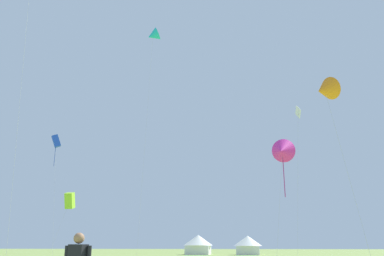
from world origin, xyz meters
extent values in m
cone|color=#1EB7CC|center=(-9.13, 50.84, 32.25)|extent=(2.47, 2.18, 2.38)
cylinder|color=#B2B2B7|center=(-9.63, 50.31, 16.12)|extent=(1.03, 1.08, 32.25)
cube|color=white|center=(11.19, 48.81, 18.19)|extent=(0.59, 1.76, 1.81)
cylinder|color=#B2B2B7|center=(10.46, 48.14, 9.09)|extent=(1.47, 1.35, 18.19)
cone|color=orange|center=(11.30, 28.91, 13.48)|extent=(2.80, 2.76, 2.28)
cylinder|color=#B2B2B7|center=(12.19, 28.18, 6.74)|extent=(1.81, 1.49, 13.49)
cube|color=#99DB2D|center=(-20.23, 50.46, 7.49)|extent=(1.14, 1.65, 2.35)
cylinder|color=#B2B2B7|center=(-20.91, 49.47, 3.75)|extent=(1.40, 2.00, 7.50)
cylinder|color=#B2B2B7|center=(-12.83, 25.02, 14.58)|extent=(2.04, 1.40, 29.17)
cube|color=blue|center=(-26.41, 56.55, 17.81)|extent=(1.85, 1.60, 2.13)
cylinder|color=#183599|center=(-26.41, 56.55, 15.47)|extent=(0.06, 0.06, 3.60)
cylinder|color=#B2B2B7|center=(-25.24, 55.44, 8.90)|extent=(2.36, 2.26, 17.81)
cone|color=#E02DA3|center=(8.49, 42.41, 11.65)|extent=(3.12, 3.21, 3.09)
cylinder|color=#9D2072|center=(8.49, 42.41, 8.74)|extent=(0.08, 0.08, 4.41)
cylinder|color=#B2B2B7|center=(7.83, 41.90, 5.82)|extent=(1.35, 1.06, 11.65)
sphere|color=#9E7051|center=(2.07, 5.35, 1.62)|extent=(0.22, 0.22, 0.22)
cube|color=white|center=(-5.19, 69.94, 0.77)|extent=(4.09, 4.09, 1.53)
cone|color=white|center=(-5.19, 69.94, 2.43)|extent=(5.11, 5.11, 1.79)
cube|color=white|center=(3.41, 69.94, 0.72)|extent=(3.87, 3.87, 1.45)
cone|color=white|center=(3.41, 69.94, 2.30)|extent=(4.83, 4.83, 1.69)
camera|label=1|loc=(5.75, -2.74, 1.47)|focal=37.98mm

